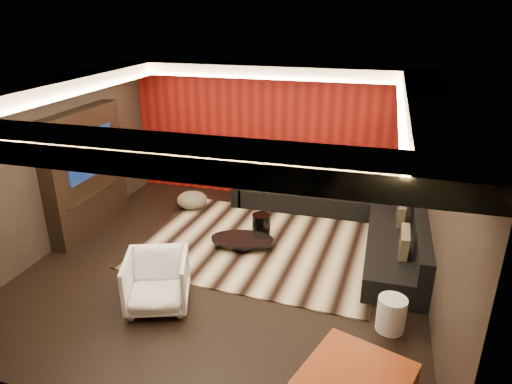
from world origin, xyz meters
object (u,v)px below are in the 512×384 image
(white_side_table, at_px, (391,314))
(armchair, at_px, (157,282))
(coffee_table, at_px, (242,243))
(sectional_sofa, at_px, (349,215))
(drum_stool, at_px, (261,224))

(white_side_table, xyz_separation_m, armchair, (-3.06, -0.34, 0.15))
(coffee_table, distance_m, armchair, 1.96)
(coffee_table, xyz_separation_m, sectional_sofa, (1.66, 1.30, 0.15))
(white_side_table, height_order, sectional_sofa, sectional_sofa)
(drum_stool, distance_m, sectional_sofa, 1.66)
(coffee_table, distance_m, drum_stool, 0.61)
(armchair, relative_size, sectional_sofa, 0.23)
(white_side_table, xyz_separation_m, sectional_sofa, (-0.77, 2.79, 0.04))
(coffee_table, bearing_deg, armchair, -109.14)
(coffee_table, distance_m, white_side_table, 2.85)
(armchair, height_order, sectional_sofa, armchair)
(drum_stool, bearing_deg, coffee_table, -107.08)
(armchair, bearing_deg, coffee_table, 51.02)
(drum_stool, height_order, white_side_table, white_side_table)
(coffee_table, xyz_separation_m, white_side_table, (2.43, -1.49, 0.12))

